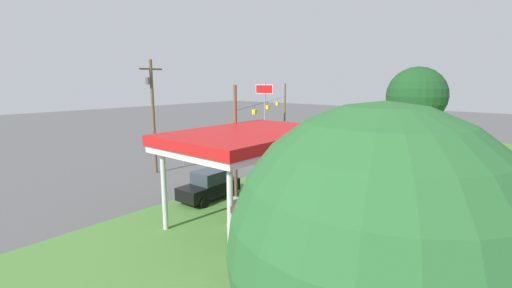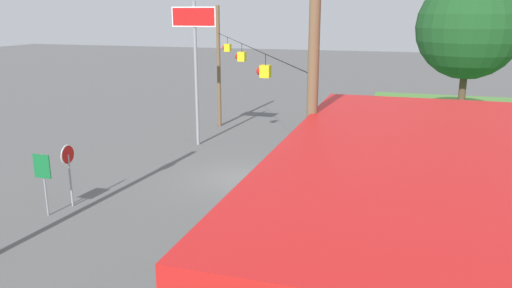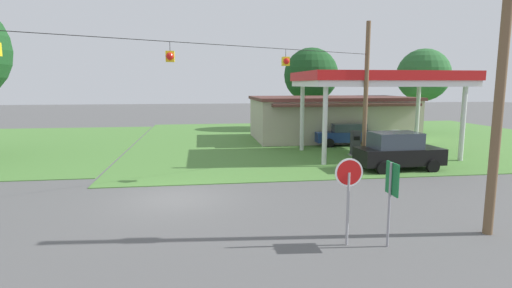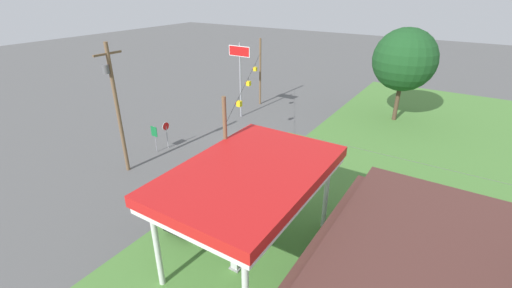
{
  "view_description": "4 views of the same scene",
  "coord_description": "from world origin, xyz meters",
  "views": [
    {
      "loc": [
        26.73,
        20.86,
        8.05
      ],
      "look_at": [
        4.88,
        2.56,
        2.82
      ],
      "focal_mm": 24.0,
      "sensor_mm": 36.0,
      "label": 1
    },
    {
      "loc": [
        20.54,
        6.98,
        7.41
      ],
      "look_at": [
        4.72,
        2.09,
        3.01
      ],
      "focal_mm": 35.0,
      "sensor_mm": 36.0,
      "label": 2
    },
    {
      "loc": [
        1.03,
        -15.66,
        4.5
      ],
      "look_at": [
        3.64,
        2.55,
        1.76
      ],
      "focal_mm": 28.0,
      "sensor_mm": 36.0,
      "label": 3
    },
    {
      "loc": [
        24.3,
        16.2,
        13.42
      ],
      "look_at": [
        5.14,
        4.03,
        2.76
      ],
      "focal_mm": 24.0,
      "sensor_mm": 36.0,
      "label": 4
    }
  ],
  "objects": [
    {
      "name": "ground_plane",
      "position": [
        0.0,
        0.0,
        0.0
      ],
      "size": [
        160.0,
        160.0,
        0.0
      ],
      "primitive_type": "plane",
      "color": "#565656"
    },
    {
      "name": "grass_verge_station_corner",
      "position": [
        14.16,
        16.1,
        0.02
      ],
      "size": [
        36.0,
        28.0,
        0.04
      ],
      "primitive_type": "cube",
      "color": "#4C7F38",
      "rests_on": "ground"
    },
    {
      "name": "grass_verge_opposite_corner",
      "position": [
        -16.0,
        16.0,
        0.02
      ],
      "size": [
        24.0,
        24.0,
        0.04
      ],
      "primitive_type": "cube",
      "color": "#4C7F38",
      "rests_on": "ground"
    },
    {
      "name": "gas_station_canopy",
      "position": [
        12.16,
        8.17,
        4.77
      ],
      "size": [
        9.79,
        6.37,
        5.28
      ],
      "color": "silver",
      "rests_on": "ground"
    },
    {
      "name": "gas_station_store",
      "position": [
        11.81,
        16.08,
        1.77
      ],
      "size": [
        12.76,
        7.84,
        3.51
      ],
      "color": "#B2A893",
      "rests_on": "ground"
    },
    {
      "name": "fuel_pump_near",
      "position": [
        10.8,
        8.16,
        0.77
      ],
      "size": [
        0.71,
        0.56,
        1.62
      ],
      "color": "gray",
      "rests_on": "ground"
    },
    {
      "name": "fuel_pump_far",
      "position": [
        13.51,
        8.16,
        0.77
      ],
      "size": [
        0.71,
        0.56,
        1.62
      ],
      "color": "gray",
      "rests_on": "ground"
    },
    {
      "name": "car_at_pumps_front",
      "position": [
        11.4,
        3.85,
        1.02
      ],
      "size": [
        4.51,
        2.23,
        2.03
      ],
      "rotation": [
        0.0,
        0.0,
        0.03
      ],
      "color": "black",
      "rests_on": "ground"
    },
    {
      "name": "car_at_pumps_rear",
      "position": [
        11.71,
        12.47,
        0.88
      ],
      "size": [
        4.44,
        2.23,
        1.67
      ],
      "rotation": [
        0.0,
        0.0,
        3.11
      ],
      "color": "navy",
      "rests_on": "ground"
    },
    {
      "name": "stop_sign_roadside",
      "position": [
        5.1,
        -5.36,
        1.81
      ],
      "size": [
        0.8,
        0.08,
        2.5
      ],
      "rotation": [
        0.0,
        0.0,
        3.14
      ],
      "color": "#99999E",
      "rests_on": "ground"
    },
    {
      "name": "stop_sign_overhead",
      "position": [
        -5.0,
        -4.42,
        5.75
      ],
      "size": [
        0.22,
        2.56,
        7.98
      ],
      "color": "gray",
      "rests_on": "ground"
    },
    {
      "name": "route_sign",
      "position": [
        6.22,
        -5.64,
        1.71
      ],
      "size": [
        0.1,
        0.7,
        2.4
      ],
      "color": "gray",
      "rests_on": "ground"
    },
    {
      "name": "utility_pole_main",
      "position": [
        9.72,
        -5.14,
        5.52
      ],
      "size": [
        2.2,
        0.44,
        9.89
      ],
      "color": "brown",
      "rests_on": "ground"
    },
    {
      "name": "signal_span_gantry",
      "position": [
        0.0,
        -0.01,
        4.22
      ],
      "size": [
        20.22,
        10.24,
        7.82
      ],
      "color": "brown",
      "rests_on": "ground"
    },
    {
      "name": "tree_west_verge",
      "position": [
        -13.13,
        10.2,
        6.47
      ],
      "size": [
        6.31,
        6.31,
        9.64
      ],
      "color": "#4C3828",
      "rests_on": "ground"
    },
    {
      "name": "tree_far_back",
      "position": [
        21.61,
        19.08,
        5.35
      ],
      "size": [
        4.8,
        4.8,
        7.77
      ],
      "color": "#4C3828",
      "rests_on": "ground"
    }
  ]
}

